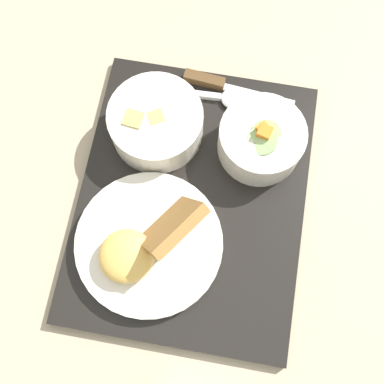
{
  "coord_description": "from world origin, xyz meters",
  "views": [
    {
      "loc": [
        0.18,
        0.05,
        0.67
      ],
      "look_at": [
        0.0,
        0.0,
        0.04
      ],
      "focal_mm": 45.0,
      "sensor_mm": 36.0,
      "label": 1
    }
  ],
  "objects_px": {
    "bowl_salad": "(261,139)",
    "spoon": "(219,97)",
    "bowl_soup": "(156,122)",
    "plate_main": "(148,244)",
    "knife": "(215,83)"
  },
  "relations": [
    {
      "from": "bowl_salad",
      "to": "spoon",
      "type": "bearing_deg",
      "value": -129.31
    },
    {
      "from": "bowl_soup",
      "to": "spoon",
      "type": "distance_m",
      "value": 0.11
    },
    {
      "from": "bowl_salad",
      "to": "spoon",
      "type": "height_order",
      "value": "bowl_salad"
    },
    {
      "from": "plate_main",
      "to": "knife",
      "type": "distance_m",
      "value": 0.27
    },
    {
      "from": "bowl_salad",
      "to": "plate_main",
      "type": "bearing_deg",
      "value": -31.33
    },
    {
      "from": "plate_main",
      "to": "spoon",
      "type": "xyz_separation_m",
      "value": [
        -0.25,
        0.04,
        -0.01
      ]
    },
    {
      "from": "bowl_salad",
      "to": "knife",
      "type": "height_order",
      "value": "bowl_salad"
    },
    {
      "from": "plate_main",
      "to": "spoon",
      "type": "height_order",
      "value": "plate_main"
    },
    {
      "from": "bowl_salad",
      "to": "spoon",
      "type": "xyz_separation_m",
      "value": [
        -0.06,
        -0.08,
        -0.03
      ]
    },
    {
      "from": "bowl_salad",
      "to": "bowl_soup",
      "type": "relative_size",
      "value": 0.9
    },
    {
      "from": "bowl_soup",
      "to": "knife",
      "type": "bearing_deg",
      "value": 147.31
    },
    {
      "from": "bowl_soup",
      "to": "knife",
      "type": "height_order",
      "value": "bowl_soup"
    },
    {
      "from": "bowl_salad",
      "to": "knife",
      "type": "relative_size",
      "value": 0.71
    },
    {
      "from": "bowl_soup",
      "to": "plate_main",
      "type": "xyz_separation_m",
      "value": [
        0.17,
        0.04,
        -0.01
      ]
    },
    {
      "from": "bowl_soup",
      "to": "bowl_salad",
      "type": "bearing_deg",
      "value": 95.67
    }
  ]
}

